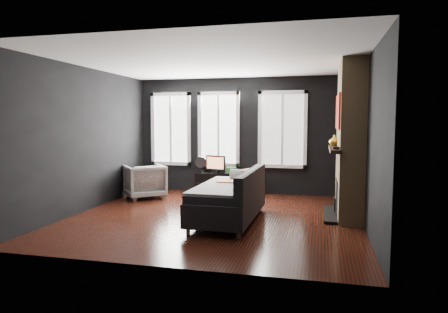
% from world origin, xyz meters
% --- Properties ---
extents(floor, '(5.00, 5.00, 0.00)m').
position_xyz_m(floor, '(0.00, 0.00, 0.00)').
color(floor, black).
rests_on(floor, ground).
extents(ceiling, '(5.00, 5.00, 0.00)m').
position_xyz_m(ceiling, '(0.00, 0.00, 2.70)').
color(ceiling, white).
rests_on(ceiling, ground).
extents(wall_back, '(5.00, 0.02, 2.70)m').
position_xyz_m(wall_back, '(0.00, 2.50, 1.35)').
color(wall_back, black).
rests_on(wall_back, ground).
extents(wall_left, '(0.02, 5.00, 2.70)m').
position_xyz_m(wall_left, '(-2.50, 0.00, 1.35)').
color(wall_left, black).
rests_on(wall_left, ground).
extents(wall_right, '(0.02, 5.00, 2.70)m').
position_xyz_m(wall_right, '(2.50, 0.00, 1.35)').
color(wall_right, black).
rests_on(wall_right, ground).
extents(windows, '(4.00, 0.16, 1.76)m').
position_xyz_m(windows, '(-0.45, 2.46, 2.38)').
color(windows, white).
rests_on(windows, wall_back).
extents(fireplace, '(0.70, 1.62, 2.70)m').
position_xyz_m(fireplace, '(2.30, 0.60, 1.35)').
color(fireplace, '#93724C').
rests_on(fireplace, floor).
extents(sofa, '(1.08, 2.10, 0.89)m').
position_xyz_m(sofa, '(0.30, -0.23, 0.45)').
color(sofa, black).
rests_on(sofa, floor).
extents(stripe_pillow, '(0.14, 0.38, 0.37)m').
position_xyz_m(stripe_pillow, '(0.54, 0.24, 0.65)').
color(stripe_pillow, gray).
rests_on(stripe_pillow, sofa).
extents(armchair, '(1.08, 1.08, 0.82)m').
position_xyz_m(armchair, '(-1.95, 1.35, 0.41)').
color(armchair, silver).
rests_on(armchair, floor).
extents(media_console, '(1.49, 0.57, 0.50)m').
position_xyz_m(media_console, '(-0.28, 2.24, 0.25)').
color(media_console, black).
rests_on(media_console, floor).
extents(monitor, '(0.52, 0.23, 0.45)m').
position_xyz_m(monitor, '(-0.56, 2.21, 0.73)').
color(monitor, black).
rests_on(monitor, media_console).
extents(desk_fan, '(0.30, 0.30, 0.37)m').
position_xyz_m(desk_fan, '(-0.92, 2.22, 0.69)').
color(desk_fan, gray).
rests_on(desk_fan, media_console).
extents(mug, '(0.15, 0.13, 0.13)m').
position_xyz_m(mug, '(0.14, 2.23, 0.57)').
color(mug, '#F63E0E').
rests_on(mug, media_console).
extents(book, '(0.18, 0.05, 0.24)m').
position_xyz_m(book, '(0.30, 2.32, 0.62)').
color(book, tan).
rests_on(book, media_console).
extents(storage_box, '(0.26, 0.18, 0.13)m').
position_xyz_m(storage_box, '(-0.18, 2.17, 0.57)').
color(storage_box, '#2F6F31').
rests_on(storage_box, media_console).
extents(mantel_vase, '(0.26, 0.27, 0.19)m').
position_xyz_m(mantel_vase, '(2.05, 1.05, 1.33)').
color(mantel_vase, gold).
rests_on(mantel_vase, fireplace).
extents(mantel_clock, '(0.15, 0.15, 0.04)m').
position_xyz_m(mantel_clock, '(2.05, 0.05, 1.25)').
color(mantel_clock, black).
rests_on(mantel_clock, fireplace).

